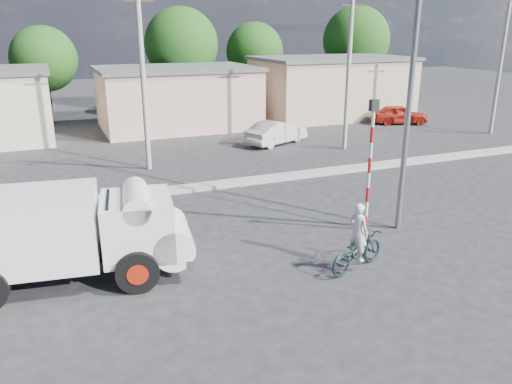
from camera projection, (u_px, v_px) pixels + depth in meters
name	position (u px, v px, depth m)	size (l,w,h in m)	color
ground_plane	(301.00, 265.00, 14.33)	(120.00, 120.00, 0.00)	#252527
median	(214.00, 185.00, 21.32)	(40.00, 0.80, 0.16)	#99968E
truck	(72.00, 232.00, 13.04)	(6.33, 3.09, 2.51)	black
bicycle	(357.00, 251.00, 13.90)	(0.73, 2.09, 1.10)	black
cyclist	(358.00, 242.00, 13.81)	(0.61, 0.40, 1.67)	silver
car_cream	(276.00, 132.00, 29.06)	(1.44, 4.12, 1.36)	beige
car_red	(399.00, 114.00, 35.23)	(1.57, 3.90, 1.33)	#A92115
traffic_pole	(370.00, 155.00, 16.01)	(0.28, 0.18, 4.36)	red
streetlight	(407.00, 79.00, 15.35)	(2.34, 0.22, 9.00)	slate
building_row	(164.00, 96.00, 33.35)	(37.80, 7.30, 4.44)	beige
tree_row	(177.00, 48.00, 39.08)	(43.62, 7.43, 8.42)	#38281E
utility_poles	(249.00, 79.00, 24.77)	(35.40, 0.24, 8.00)	#99968E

